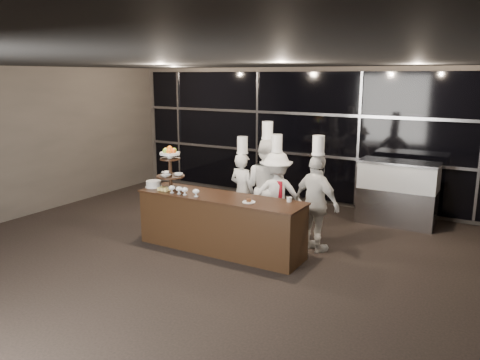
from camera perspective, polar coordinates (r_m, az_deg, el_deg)
The scene contains 14 objects.
room at distance 6.29m, azimuth -9.44°, elevation 0.34°, with size 10.00×10.00×10.00m.
window_wall at distance 10.51m, azimuth 7.99°, elevation 5.32°, with size 8.60×0.10×2.80m.
buffet_counter at distance 7.67m, azimuth -2.43°, elevation -5.25°, with size 2.84×0.74×0.92m.
display_stand at distance 8.02m, azimuth -8.52°, elevation 1.86°, with size 0.48×0.48×0.74m.
compotes at distance 7.67m, azimuth -6.99°, elevation -1.17°, with size 0.60×0.11×0.12m.
layer_cake at distance 8.27m, azimuth -10.48°, elevation -0.48°, with size 0.30×0.30×0.11m.
pastry_squares at distance 7.99m, azimuth -9.26°, elevation -1.08°, with size 0.20×0.13×0.05m.
small_plate at distance 7.16m, azimuth 1.09°, elevation -2.63°, with size 0.20×0.20×0.05m.
chef_cup at distance 7.24m, azimuth 6.03°, elevation -2.38°, with size 0.08×0.08×0.07m, color white.
display_case at distance 9.43m, azimuth 18.66°, elevation -1.11°, with size 1.45×0.63×1.24m.
chef_a at distance 8.57m, azimuth 0.29°, elevation -1.25°, with size 0.59×0.44×1.75m.
chef_b at distance 8.32m, azimuth 3.29°, elevation -0.82°, with size 0.94×0.78×2.05m.
chef_c at distance 8.21m, azimuth 4.40°, elevation -1.77°, with size 1.15×1.02×1.84m.
chef_d at distance 7.64m, azimuth 9.30°, elevation -2.71°, with size 1.02×0.73×1.90m.
Camera 1 is at (3.95, -4.72, 2.82)m, focal length 35.00 mm.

